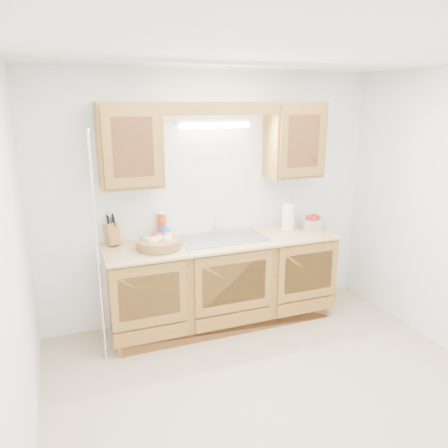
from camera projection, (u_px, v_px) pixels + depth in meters
name	position (u px, v px, depth m)	size (l,w,h in m)	color
room	(282.00, 240.00, 3.10)	(3.52, 3.50, 2.50)	tan
base_cabinets	(222.00, 283.00, 4.40)	(2.20, 0.60, 0.86)	brown
countertop	(223.00, 241.00, 4.27)	(2.30, 0.63, 0.04)	tan
upper_cabinet_left	(129.00, 145.00, 3.87)	(0.55, 0.33, 0.75)	brown
upper_cabinet_right	(294.00, 140.00, 4.43)	(0.55, 0.33, 0.75)	brown
valance	(223.00, 108.00, 3.93)	(2.20, 0.05, 0.12)	brown
fluorescent_fixture	(214.00, 124.00, 4.18)	(0.76, 0.08, 0.08)	white
sink	(222.00, 246.00, 4.30)	(0.84, 0.46, 0.36)	#9E9EA3
wire_shelf_pole	(98.00, 252.00, 3.60)	(0.03, 0.03, 2.00)	silver
outlet_plate	(294.00, 201.00, 4.80)	(0.08, 0.01, 0.12)	white
fruit_basket	(159.00, 242.00, 4.00)	(0.49, 0.49, 0.13)	olive
knife_block	(112.00, 234.00, 4.08)	(0.15, 0.19, 0.30)	brown
orange_canister	(162.00, 225.00, 4.27)	(0.09, 0.09, 0.26)	#CD4B0B
soap_bottle	(164.00, 231.00, 4.22)	(0.08, 0.08, 0.18)	blue
sponge	(163.00, 237.00, 4.31)	(0.12, 0.10, 0.02)	#CC333F
paper_towel	(288.00, 217.00, 4.55)	(0.17, 0.17, 0.33)	silver
apple_bowl	(312.00, 222.00, 4.64)	(0.34, 0.34, 0.15)	silver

